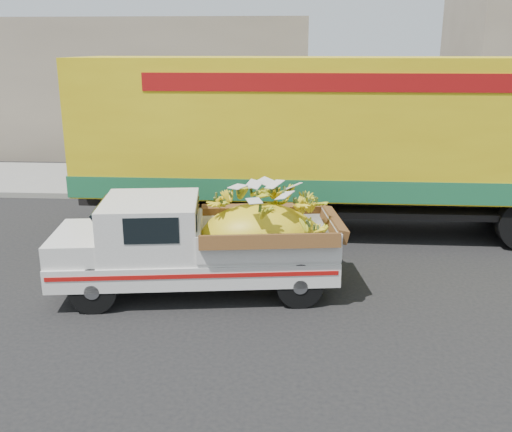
{
  "coord_description": "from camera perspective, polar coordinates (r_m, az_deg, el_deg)",
  "views": [
    {
      "loc": [
        0.61,
        -9.34,
        3.98
      ],
      "look_at": [
        -0.05,
        0.3,
        1.13
      ],
      "focal_mm": 40.0,
      "sensor_mm": 36.0,
      "label": 1
    }
  ],
  "objects": [
    {
      "name": "pickup_truck",
      "position": [
        9.55,
        -3.9,
        -2.61
      ],
      "size": [
        4.79,
        2.27,
        1.62
      ],
      "rotation": [
        0.0,
        0.0,
        0.13
      ],
      "color": "black",
      "rests_on": "ground"
    },
    {
      "name": "building_left",
      "position": [
        24.5,
        -17.08,
        12.29
      ],
      "size": [
        18.0,
        6.0,
        5.0
      ],
      "primitive_type": "cube",
      "color": "gray",
      "rests_on": "ground"
    },
    {
      "name": "ground",
      "position": [
        10.17,
        0.17,
        -6.58
      ],
      "size": [
        100.0,
        100.0,
        0.0
      ],
      "primitive_type": "plane",
      "color": "black",
      "rests_on": "ground"
    },
    {
      "name": "curb",
      "position": [
        15.41,
        1.51,
        1.76
      ],
      "size": [
        60.0,
        0.25,
        0.15
      ],
      "primitive_type": "cube",
      "color": "gray",
      "rests_on": "ground"
    },
    {
      "name": "semi_trailer",
      "position": [
        12.64,
        9.57,
        7.77
      ],
      "size": [
        12.01,
        2.59,
        3.8
      ],
      "rotation": [
        0.0,
        0.0,
        -0.01
      ],
      "color": "black",
      "rests_on": "ground"
    },
    {
      "name": "sidewalk",
      "position": [
        17.45,
        1.81,
        3.49
      ],
      "size": [
        60.0,
        4.0,
        0.14
      ],
      "primitive_type": "cube",
      "color": "gray",
      "rests_on": "ground"
    }
  ]
}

